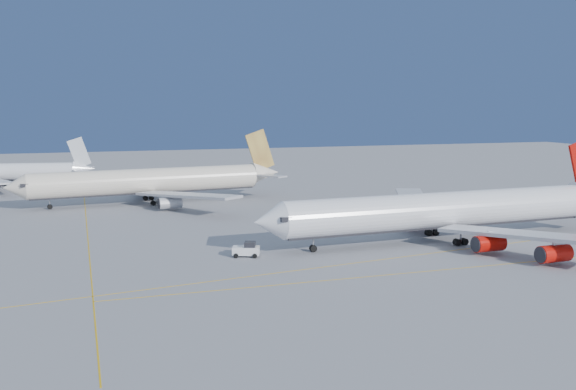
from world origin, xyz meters
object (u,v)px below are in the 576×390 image
Objects in this scene: airliner_third at (0,172)px; pushback_tug at (247,250)px; airliner_virgin at (449,210)px; airliner_etihad at (153,181)px.

pushback_tug is at bearing -57.12° from airliner_third.
airliner_third is (-85.98, 107.43, -1.03)m from airliner_virgin.
airliner_etihad is 60.48m from airliner_third.
airliner_etihad is 1.25× the size of airliner_third.
airliner_etihad is at bearing 117.21° from pushback_tug.
airliner_virgin is 15.36× the size of pushback_tug.
airliner_etihad is (-45.98, 62.08, -0.03)m from airliner_virgin.
airliner_third is 11.43× the size of pushback_tug.
airliner_virgin is 38.43m from pushback_tug.
airliner_third is at bearing 124.87° from airliner_etihad.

